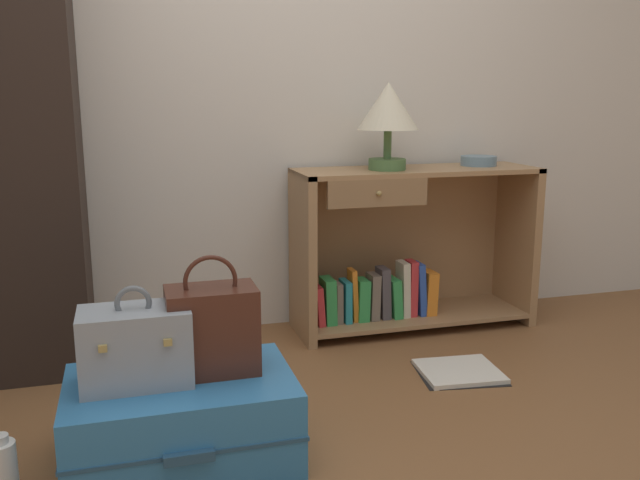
# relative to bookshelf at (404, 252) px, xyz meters

# --- Properties ---
(back_wall) EXTENTS (6.40, 0.10, 2.60)m
(back_wall) POSITION_rel_bookshelf_xyz_m (-0.72, 0.25, 0.93)
(back_wall) COLOR silver
(back_wall) RESTS_ON ground_plane
(bookshelf) EXTENTS (1.15, 0.39, 0.77)m
(bookshelf) POSITION_rel_bookshelf_xyz_m (0.00, 0.00, 0.00)
(bookshelf) COLOR #A37A51
(bookshelf) RESTS_ON ground_plane
(table_lamp) EXTENTS (0.28, 0.28, 0.39)m
(table_lamp) POSITION_rel_bookshelf_xyz_m (-0.11, -0.04, 0.67)
(table_lamp) COLOR #4C7542
(table_lamp) RESTS_ON bookshelf
(bowl) EXTENTS (0.17, 0.17, 0.05)m
(bowl) POSITION_rel_bookshelf_xyz_m (0.38, 0.01, 0.43)
(bowl) COLOR slate
(bowl) RESTS_ON bookshelf
(suitcase_large) EXTENTS (0.69, 0.47, 0.26)m
(suitcase_large) POSITION_rel_bookshelf_xyz_m (-1.14, -0.97, -0.23)
(suitcase_large) COLOR teal
(suitcase_large) RESTS_ON ground_plane
(train_case) EXTENTS (0.32, 0.20, 0.30)m
(train_case) POSITION_rel_bookshelf_xyz_m (-1.26, -0.97, 0.02)
(train_case) COLOR #8E99A3
(train_case) RESTS_ON suitcase_large
(handbag) EXTENTS (0.27, 0.17, 0.37)m
(handbag) POSITION_rel_bookshelf_xyz_m (-1.04, -0.94, 0.04)
(handbag) COLOR #472319
(handbag) RESTS_ON suitcase_large
(bottle) EXTENTS (0.08, 0.08, 0.18)m
(bottle) POSITION_rel_bookshelf_xyz_m (-1.64, -1.02, -0.28)
(bottle) COLOR white
(bottle) RESTS_ON ground_plane
(open_book_on_floor) EXTENTS (0.37, 0.34, 0.02)m
(open_book_on_floor) POSITION_rel_bookshelf_xyz_m (-0.01, -0.62, -0.36)
(open_book_on_floor) COLOR white
(open_book_on_floor) RESTS_ON ground_plane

